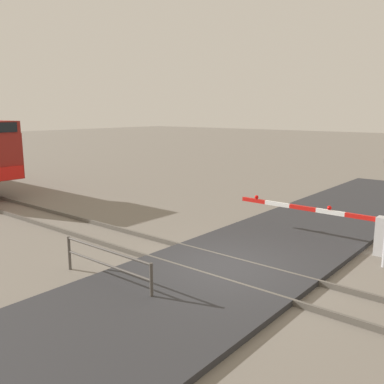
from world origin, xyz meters
name	(u,v)px	position (x,y,z in m)	size (l,w,h in m)	color
ground_plane	(226,271)	(0.00, 0.00, 0.00)	(160.00, 160.00, 0.00)	slate
rail_track_left	(211,277)	(-0.72, 0.00, 0.07)	(0.08, 80.00, 0.15)	#59544C
rail_track_right	(241,262)	(0.72, 0.00, 0.07)	(0.08, 80.00, 0.15)	#59544C
road_surface	(226,269)	(0.00, 0.00, 0.07)	(36.00, 4.71, 0.15)	#2D2D30
crossing_gate	(360,226)	(4.10, -2.23, 0.81)	(0.36, 5.52, 1.31)	silver
guard_railing	(106,261)	(-2.63, 1.85, 0.63)	(0.08, 3.28, 0.95)	#4C4742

